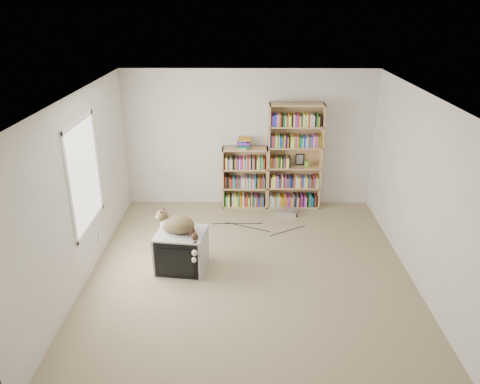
{
  "coord_description": "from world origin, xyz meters",
  "views": [
    {
      "loc": [
        -0.08,
        -5.69,
        3.59
      ],
      "look_at": [
        -0.14,
        1.0,
        0.83
      ],
      "focal_mm": 35.0,
      "sensor_mm": 36.0,
      "label": 1
    }
  ],
  "objects_px": {
    "crt_tv": "(182,250)",
    "cat": "(180,228)",
    "bookcase_tall": "(294,159)",
    "dvd_player": "(286,212)",
    "bookcase_short": "(245,180)"
  },
  "relations": [
    {
      "from": "crt_tv",
      "to": "dvd_player",
      "type": "relative_size",
      "value": 1.99
    },
    {
      "from": "crt_tv",
      "to": "bookcase_tall",
      "type": "bearing_deg",
      "value": 58.58
    },
    {
      "from": "cat",
      "to": "bookcase_short",
      "type": "relative_size",
      "value": 0.59
    },
    {
      "from": "cat",
      "to": "bookcase_tall",
      "type": "height_order",
      "value": "bookcase_tall"
    },
    {
      "from": "crt_tv",
      "to": "cat",
      "type": "distance_m",
      "value": 0.39
    },
    {
      "from": "bookcase_tall",
      "to": "bookcase_short",
      "type": "bearing_deg",
      "value": -179.95
    },
    {
      "from": "bookcase_tall",
      "to": "bookcase_short",
      "type": "xyz_separation_m",
      "value": [
        -0.9,
        -0.0,
        -0.4
      ]
    },
    {
      "from": "crt_tv",
      "to": "bookcase_short",
      "type": "bearing_deg",
      "value": 75.42
    },
    {
      "from": "dvd_player",
      "to": "bookcase_short",
      "type": "bearing_deg",
      "value": 163.61
    },
    {
      "from": "cat",
      "to": "dvd_player",
      "type": "xyz_separation_m",
      "value": [
        1.64,
        1.91,
        -0.64
      ]
    },
    {
      "from": "cat",
      "to": "dvd_player",
      "type": "distance_m",
      "value": 2.6
    },
    {
      "from": "crt_tv",
      "to": "bookcase_tall",
      "type": "distance_m",
      "value": 2.94
    },
    {
      "from": "crt_tv",
      "to": "bookcase_tall",
      "type": "height_order",
      "value": "bookcase_tall"
    },
    {
      "from": "cat",
      "to": "crt_tv",
      "type": "bearing_deg",
      "value": 107.51
    },
    {
      "from": "bookcase_tall",
      "to": "dvd_player",
      "type": "bearing_deg",
      "value": -110.26
    }
  ]
}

